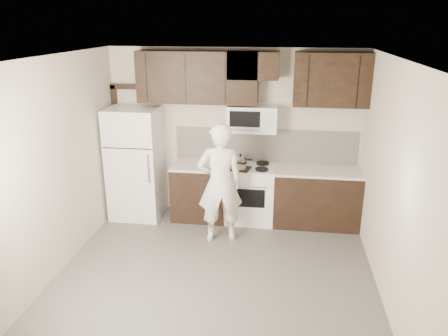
% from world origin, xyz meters
% --- Properties ---
extents(floor, '(4.50, 4.50, 0.00)m').
position_xyz_m(floor, '(0.00, 0.00, 0.00)').
color(floor, '#595653').
rests_on(floor, ground).
extents(back_wall, '(4.00, 0.00, 4.00)m').
position_xyz_m(back_wall, '(0.00, 2.25, 1.35)').
color(back_wall, beige).
rests_on(back_wall, ground).
extents(ceiling, '(4.50, 4.50, 0.00)m').
position_xyz_m(ceiling, '(0.00, 0.00, 2.70)').
color(ceiling, white).
rests_on(ceiling, back_wall).
extents(counter_run, '(2.95, 0.64, 0.91)m').
position_xyz_m(counter_run, '(0.60, 1.94, 0.46)').
color(counter_run, black).
rests_on(counter_run, floor).
extents(stove, '(0.76, 0.66, 0.94)m').
position_xyz_m(stove, '(0.30, 1.94, 0.46)').
color(stove, white).
rests_on(stove, floor).
extents(backsplash, '(2.90, 0.02, 0.54)m').
position_xyz_m(backsplash, '(0.50, 2.24, 1.18)').
color(backsplash, beige).
rests_on(backsplash, counter_run).
extents(upper_cabinets, '(3.48, 0.35, 0.78)m').
position_xyz_m(upper_cabinets, '(0.21, 2.08, 2.28)').
color(upper_cabinets, black).
rests_on(upper_cabinets, back_wall).
extents(microwave, '(0.76, 0.42, 0.40)m').
position_xyz_m(microwave, '(0.30, 2.06, 1.65)').
color(microwave, white).
rests_on(microwave, upper_cabinets).
extents(refrigerator, '(0.80, 0.76, 1.80)m').
position_xyz_m(refrigerator, '(-1.55, 1.89, 0.90)').
color(refrigerator, white).
rests_on(refrigerator, floor).
extents(door_trim, '(0.50, 0.08, 2.12)m').
position_xyz_m(door_trim, '(-1.92, 2.21, 1.25)').
color(door_trim, black).
rests_on(door_trim, floor).
extents(saucepan, '(0.28, 0.17, 0.16)m').
position_xyz_m(saucepan, '(0.12, 2.09, 0.97)').
color(saucepan, silver).
rests_on(saucepan, stove).
extents(baking_tray, '(0.42, 0.35, 0.02)m').
position_xyz_m(baking_tray, '(0.11, 1.80, 0.92)').
color(baking_tray, black).
rests_on(baking_tray, counter_run).
extents(pizza, '(0.30, 0.30, 0.02)m').
position_xyz_m(pizza, '(0.11, 1.80, 0.94)').
color(pizza, '#CFAF8B').
rests_on(pizza, baking_tray).
extents(person, '(0.73, 0.57, 1.77)m').
position_xyz_m(person, '(-0.08, 1.21, 0.88)').
color(person, silver).
rests_on(person, floor).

